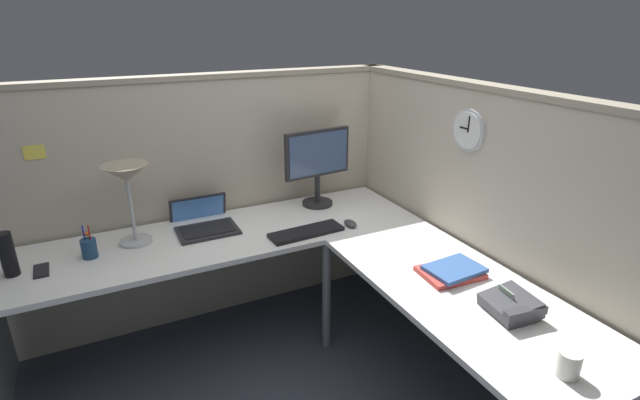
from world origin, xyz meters
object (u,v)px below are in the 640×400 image
laptop (203,222)px  book_stack (452,271)px  pen_cup (89,248)px  desk_lamp_dome (127,180)px  office_phone (511,306)px  monitor (318,162)px  coffee_mug (569,364)px  cell_phone (41,271)px  wall_clock (469,130)px  computer_mouse (350,223)px  keyboard (306,232)px  thermos_flask (7,254)px

laptop → book_stack: (0.93, -1.10, -0.00)m
pen_cup → book_stack: 1.83m
desk_lamp_dome → office_phone: size_ratio=1.96×
desk_lamp_dome → pen_cup: (-0.23, -0.08, -0.31)m
monitor → book_stack: (0.18, -1.11, -0.27)m
desk_lamp_dome → coffee_mug: bearing=-55.3°
cell_phone → wall_clock: wall_clock is taller
computer_mouse → coffee_mug: coffee_mug is taller
desk_lamp_dome → cell_phone: size_ratio=3.09×
laptop → wall_clock: 1.58m
laptop → keyboard: size_ratio=0.88×
desk_lamp_dome → cell_phone: 0.59m
desk_lamp_dome → wall_clock: (1.62, -0.74, 0.25)m
keyboard → cell_phone: bearing=169.3°
cell_phone → thermos_flask: bearing=166.2°
thermos_flask → book_stack: thermos_flask is taller
desk_lamp_dome → thermos_flask: bearing=-169.3°
thermos_flask → book_stack: bearing=-26.3°
computer_mouse → pen_cup: size_ratio=0.58×
computer_mouse → wall_clock: 0.85m
coffee_mug → wall_clock: 1.23m
keyboard → computer_mouse: 0.28m
keyboard → cell_phone: size_ratio=2.99×
thermos_flask → cell_phone: bearing=-11.4°
laptop → computer_mouse: 0.87m
laptop → coffee_mug: (0.83, -1.81, 0.02)m
coffee_mug → desk_lamp_dome: bearing=124.7°
book_stack → wall_clock: bearing=45.2°
computer_mouse → coffee_mug: bearing=-88.0°
book_stack → keyboard: bearing=120.6°
thermos_flask → office_phone: 2.30m
keyboard → coffee_mug: 1.48m
book_stack → cell_phone: bearing=152.8°
computer_mouse → coffee_mug: size_ratio=1.08×
office_phone → monitor: bearing=97.1°
laptop → book_stack: bearing=-49.7°
office_phone → coffee_mug: (-0.11, -0.35, 0.01)m
desk_lamp_dome → coffee_mug: (1.21, -1.75, -0.32)m
keyboard → coffee_mug: coffee_mug is taller
desk_lamp_dome → book_stack: bearing=-38.4°
monitor → coffee_mug: size_ratio=5.21×
computer_mouse → book_stack: bearing=-77.8°
pen_cup → coffee_mug: (1.44, -1.68, -0.00)m
wall_clock → desk_lamp_dome: bearing=155.5°
monitor → coffee_mug: bearing=-87.7°
computer_mouse → coffee_mug: 1.42m
book_stack → coffee_mug: (-0.10, -0.71, 0.03)m
office_phone → wall_clock: (0.30, 0.66, 0.58)m
cell_phone → office_phone: 2.18m
office_phone → desk_lamp_dome: bearing=133.3°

